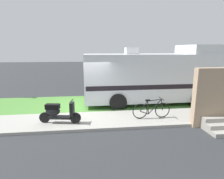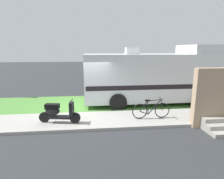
% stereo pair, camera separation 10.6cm
% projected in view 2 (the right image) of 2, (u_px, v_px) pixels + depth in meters
% --- Properties ---
extents(ground_plane, '(80.00, 80.00, 0.00)m').
position_uv_depth(ground_plane, '(86.00, 113.00, 9.24)').
color(ground_plane, '#2D3033').
extents(sidewalk, '(24.00, 2.00, 0.12)m').
position_uv_depth(sidewalk, '(85.00, 121.00, 8.07)').
color(sidewalk, '#9E9B93').
rests_on(sidewalk, ground).
extents(grass_strip, '(24.00, 3.40, 0.08)m').
position_uv_depth(grass_strip, '(87.00, 104.00, 10.69)').
color(grass_strip, '#4C8438').
rests_on(grass_strip, ground).
extents(motorhome_rv, '(7.58, 2.78, 3.35)m').
position_uv_depth(motorhome_rv, '(152.00, 76.00, 10.73)').
color(motorhome_rv, silver).
rests_on(motorhome_rv, ground).
extents(scooter, '(1.72, 0.57, 0.97)m').
position_uv_depth(scooter, '(58.00, 112.00, 7.62)').
color(scooter, black).
rests_on(scooter, ground).
extents(bicycle, '(1.70, 0.52, 0.89)m').
position_uv_depth(bicycle, '(151.00, 110.00, 8.14)').
color(bicycle, black).
rests_on(bicycle, ground).
extents(pickup_truck_near, '(5.32, 2.36, 1.71)m').
position_uv_depth(pickup_truck_near, '(151.00, 76.00, 15.29)').
color(pickup_truck_near, maroon).
rests_on(pickup_truck_near, ground).
extents(porch_steps, '(2.00, 1.26, 2.40)m').
position_uv_depth(porch_steps, '(218.00, 104.00, 7.37)').
color(porch_steps, '#9E998E').
rests_on(porch_steps, ground).
extents(bottle_green, '(0.08, 0.08, 0.24)m').
position_uv_depth(bottle_green, '(212.00, 110.00, 8.97)').
color(bottle_green, navy).
rests_on(bottle_green, ground).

